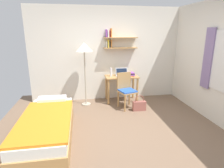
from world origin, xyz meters
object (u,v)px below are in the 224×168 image
object	(u,v)px
handbag	(139,105)
desk	(122,82)
bed	(47,127)
standing_lamp	(84,50)
water_bottle	(111,72)
book_stack	(131,74)
desk_chair	(126,89)
laptop	(122,74)

from	to	relation	value
handbag	desk	bearing A→B (deg)	111.85
bed	standing_lamp	world-z (taller)	standing_lamp
desk	standing_lamp	size ratio (longest dim) A/B	0.54
desk	water_bottle	size ratio (longest dim) A/B	3.80
desk	standing_lamp	xyz separation A→B (m)	(-1.01, -0.12, 0.90)
desk	water_bottle	bearing A→B (deg)	177.60
bed	book_stack	bearing A→B (deg)	39.85
desk	handbag	xyz separation A→B (m)	(0.30, -0.75, -0.44)
bed	standing_lamp	distance (m)	2.16
water_bottle	book_stack	bearing A→B (deg)	-5.28
desk_chair	handbag	bearing A→B (deg)	-44.44
standing_lamp	laptop	distance (m)	1.24
desk	handbag	bearing A→B (deg)	-68.15
bed	water_bottle	size ratio (longest dim) A/B	8.54
desk	desk_chair	world-z (taller)	desk_chair
desk_chair	desk	bearing A→B (deg)	92.55
book_stack	desk_chair	bearing A→B (deg)	-118.76
desk	standing_lamp	distance (m)	1.36
standing_lamp	handbag	bearing A→B (deg)	-25.79
bed	water_bottle	bearing A→B (deg)	49.93
bed	desk	xyz separation A→B (m)	(1.76, 1.72, 0.34)
bed	handbag	bearing A→B (deg)	25.41
standing_lamp	laptop	xyz separation A→B (m)	(1.02, 0.15, -0.69)
desk	handbag	distance (m)	0.92
desk_chair	standing_lamp	distance (m)	1.46
water_bottle	handbag	world-z (taller)	water_bottle
water_bottle	desk	bearing A→B (deg)	-2.40
desk	book_stack	xyz separation A→B (m)	(0.26, -0.04, 0.21)
standing_lamp	water_bottle	distance (m)	0.95
bed	handbag	xyz separation A→B (m)	(2.06, 0.98, -0.10)
laptop	desk	bearing A→B (deg)	-114.59
desk	bed	bearing A→B (deg)	-135.58
standing_lamp	desk_chair	bearing A→B (deg)	-19.23
desk_chair	laptop	size ratio (longest dim) A/B	2.67
bed	water_bottle	xyz separation A→B (m)	(1.46, 1.74, 0.61)
book_stack	water_bottle	bearing A→B (deg)	174.72
book_stack	handbag	bearing A→B (deg)	-86.80
desk_chair	water_bottle	world-z (taller)	water_bottle
desk	water_bottle	xyz separation A→B (m)	(-0.30, 0.01, 0.28)
bed	laptop	xyz separation A→B (m)	(1.77, 1.76, 0.55)
book_stack	standing_lamp	bearing A→B (deg)	-176.57
laptop	book_stack	xyz separation A→B (m)	(0.24, -0.07, -0.00)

